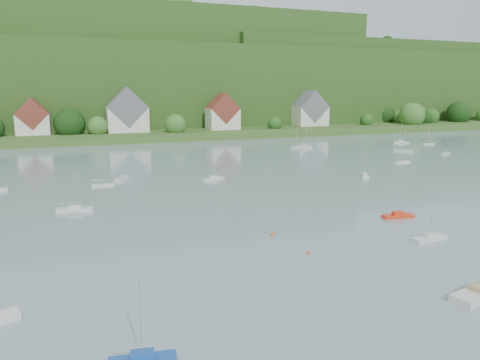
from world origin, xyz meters
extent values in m
cube|color=#2D4C1C|center=(0.00, 200.00, 1.50)|extent=(600.00, 60.00, 3.00)
cube|color=#1C3F14|center=(0.00, 275.00, 20.00)|extent=(620.00, 160.00, 40.00)
cube|color=#1C3F14|center=(10.00, 270.00, 28.00)|extent=(240.00, 130.00, 60.00)
cube|color=#1C3F14|center=(160.00, 255.00, 22.00)|extent=(200.00, 110.00, 48.00)
sphere|color=#2A5D22|center=(141.50, 180.22, 7.19)|extent=(12.88, 12.88, 12.88)
sphere|color=black|center=(139.35, 197.94, 6.40)|extent=(10.46, 10.46, 10.46)
sphere|color=#234F17|center=(118.43, 184.90, 5.10)|extent=(6.45, 6.45, 6.45)
sphere|color=black|center=(152.01, 194.00, 6.47)|extent=(10.68, 10.68, 10.68)
sphere|color=black|center=(177.90, 186.42, 7.18)|extent=(12.85, 12.85, 12.85)
sphere|color=#2A5D22|center=(-6.80, 183.88, 5.66)|extent=(8.19, 8.19, 8.19)
sphere|color=#2A5D22|center=(153.96, 190.35, 6.41)|extent=(10.50, 10.50, 10.50)
sphere|color=black|center=(152.76, 184.28, 5.62)|extent=(8.05, 8.05, 8.05)
sphere|color=#2A5D22|center=(46.85, 192.08, 6.95)|extent=(12.16, 12.16, 12.16)
sphere|color=#2A5D22|center=(22.99, 179.93, 5.84)|extent=(8.73, 8.73, 8.73)
sphere|color=#234F17|center=(159.04, 186.11, 5.87)|extent=(8.84, 8.84, 8.84)
sphere|color=#234F17|center=(67.84, 181.69, 5.03)|extent=(6.24, 6.24, 6.24)
sphere|color=black|center=(89.43, 194.54, 5.65)|extent=(8.16, 8.16, 8.16)
sphere|color=#2A5D22|center=(144.77, 192.32, 5.63)|extent=(8.09, 8.09, 8.09)
sphere|color=black|center=(-17.00, 186.36, 6.87)|extent=(11.92, 11.92, 11.92)
sphere|color=#234F17|center=(39.50, 255.03, 60.25)|extent=(12.83, 12.83, 12.83)
sphere|color=#2A5D22|center=(-39.93, 242.18, 59.43)|extent=(8.18, 8.18, 8.18)
sphere|color=#234F17|center=(1.11, 279.65, 60.23)|extent=(12.73, 12.73, 12.73)
sphere|color=#234F17|center=(83.40, 244.53, 60.01)|extent=(11.50, 11.50, 11.50)
sphere|color=#234F17|center=(60.71, 274.89, 60.56)|extent=(14.65, 14.65, 14.65)
sphere|color=#2A5D22|center=(39.25, 231.29, 60.09)|extent=(11.95, 11.95, 11.95)
sphere|color=#234F17|center=(119.44, 238.58, 59.71)|extent=(9.76, 9.76, 9.76)
sphere|color=#2A5D22|center=(-47.14, 274.29, 59.24)|extent=(7.07, 7.07, 7.07)
sphere|color=black|center=(-3.47, 243.31, 59.44)|extent=(8.21, 8.21, 8.21)
sphere|color=#2A5D22|center=(-22.82, 267.10, 60.14)|extent=(12.24, 12.24, 12.24)
sphere|color=#2A5D22|center=(114.51, 242.98, 59.58)|extent=(9.00, 9.00, 9.00)
sphere|color=#234F17|center=(101.03, 257.97, 59.41)|extent=(8.03, 8.03, 8.03)
sphere|color=#2A5D22|center=(176.64, 258.30, 47.67)|extent=(9.52, 9.52, 9.52)
sphere|color=#2A5D22|center=(233.20, 259.00, 47.60)|extent=(9.12, 9.12, 9.12)
sphere|color=#2A5D22|center=(100.48, 258.36, 48.62)|extent=(14.97, 14.97, 14.97)
sphere|color=black|center=(161.92, 228.86, 47.32)|extent=(7.52, 7.52, 7.52)
sphere|color=#234F17|center=(78.67, 255.82, 47.71)|extent=(9.78, 9.78, 9.78)
sphere|color=#234F17|center=(119.68, 254.71, 48.10)|extent=(12.02, 12.02, 12.02)
sphere|color=black|center=(137.90, 236.02, 48.02)|extent=(11.57, 11.57, 11.57)
sphere|color=#234F17|center=(122.43, 222.73, 48.21)|extent=(12.65, 12.65, 12.65)
sphere|color=#2A5D22|center=(142.64, 228.37, 47.45)|extent=(8.28, 8.28, 8.28)
sphere|color=black|center=(167.90, 264.31, 47.31)|extent=(7.47, 7.47, 7.47)
sphere|color=#2A5D22|center=(99.14, 247.22, 47.66)|extent=(9.48, 9.48, 9.48)
sphere|color=black|center=(189.44, 271.22, 41.48)|extent=(8.43, 8.43, 8.43)
sphere|color=#234F17|center=(-39.98, 262.14, 42.10)|extent=(12.01, 12.01, 12.01)
sphere|color=black|center=(182.06, 244.68, 42.37)|extent=(13.54, 13.54, 13.54)
sphere|color=black|center=(118.67, 252.35, 42.64)|extent=(15.08, 15.08, 15.08)
sphere|color=#2A5D22|center=(108.41, 268.02, 42.80)|extent=(15.99, 15.99, 15.99)
sphere|color=black|center=(-3.70, 272.21, 42.75)|extent=(15.72, 15.72, 15.72)
sphere|color=#2A5D22|center=(218.40, 301.50, 42.48)|extent=(14.17, 14.17, 14.17)
sphere|color=#234F17|center=(10.88, 267.92, 41.84)|extent=(10.54, 10.54, 10.54)
sphere|color=black|center=(233.10, 233.99, 42.47)|extent=(14.14, 14.14, 14.14)
cube|color=beige|center=(-30.00, 189.00, 7.00)|extent=(12.00, 9.00, 8.00)
cube|color=maroon|center=(-30.00, 189.00, 11.00)|extent=(12.00, 9.36, 12.00)
cube|color=beige|center=(5.00, 188.00, 8.00)|extent=(16.00, 11.00, 10.00)
cube|color=#5C5D64|center=(5.00, 188.00, 13.00)|extent=(16.00, 11.44, 16.00)
cube|color=beige|center=(45.00, 186.00, 7.50)|extent=(13.00, 10.00, 9.00)
cube|color=maroon|center=(45.00, 186.00, 12.00)|extent=(13.00, 10.40, 13.00)
cube|color=beige|center=(90.00, 190.00, 7.50)|extent=(15.00, 10.00, 9.00)
cube|color=#5C5D64|center=(90.00, 190.00, 12.00)|extent=(15.00, 10.40, 15.00)
cube|color=#14459A|center=(-12.05, 31.82, 0.75)|extent=(1.88, 1.24, 0.50)
cylinder|color=silver|center=(-12.05, 31.82, 3.62)|extent=(0.10, 0.10, 6.24)
cylinder|color=silver|center=(-12.78, 31.94, 1.40)|extent=(2.73, 0.51, 0.08)
cylinder|color=silver|center=(19.70, 31.11, 1.68)|extent=(4.21, 1.05, 0.08)
cube|color=silver|center=(28.26, 46.23, 0.27)|extent=(5.40, 1.85, 0.53)
cube|color=silver|center=(28.26, 46.23, 0.78)|extent=(1.93, 1.17, 0.50)
cylinder|color=silver|center=(28.26, 46.23, 3.85)|extent=(0.10, 0.10, 6.64)
cylinder|color=silver|center=(27.47, 46.18, 1.43)|extent=(2.92, 0.28, 0.08)
cube|color=red|center=(31.63, 56.63, 0.25)|extent=(5.22, 2.05, 0.51)
cube|color=red|center=(31.63, 56.63, 0.76)|extent=(1.89, 1.21, 0.50)
cylinder|color=silver|center=(31.63, 56.63, 3.68)|extent=(0.10, 0.10, 6.35)
cylinder|color=silver|center=(30.87, 56.73, 1.41)|extent=(2.78, 0.43, 0.08)
sphere|color=#ED4F17|center=(10.56, 47.56, 0.00)|extent=(0.41, 0.41, 0.41)
sphere|color=#ED4F17|center=(9.28, 55.51, 0.00)|extent=(0.49, 0.49, 0.49)
cube|color=silver|center=(99.75, 137.54, 0.29)|extent=(5.93, 3.03, 0.57)
cube|color=silver|center=(99.75, 137.54, 0.82)|extent=(2.22, 1.60, 0.50)
cylinder|color=silver|center=(99.75, 137.54, 4.14)|extent=(0.10, 0.10, 7.14)
cylinder|color=silver|center=(98.93, 137.76, 1.47)|extent=(3.05, 0.90, 0.08)
cube|color=silver|center=(106.66, 130.81, 0.24)|extent=(4.85, 1.72, 0.48)
cylinder|color=silver|center=(106.66, 130.81, 3.45)|extent=(0.10, 0.10, 5.95)
cylinder|color=silver|center=(105.95, 130.87, 1.38)|extent=(2.61, 0.30, 0.08)
cube|color=silver|center=(57.86, 134.54, 0.31)|extent=(6.12, 4.68, 0.61)
cylinder|color=silver|center=(57.86, 134.54, 4.45)|extent=(0.10, 0.10, 7.67)
cylinder|color=silver|center=(57.08, 134.06, 1.51)|extent=(2.91, 1.84, 0.08)
cube|color=silver|center=(46.87, 86.66, 0.23)|extent=(3.14, 4.81, 0.47)
cube|color=silver|center=(46.87, 86.66, 0.72)|extent=(1.52, 1.87, 0.50)
cylinder|color=silver|center=(46.87, 86.66, 3.40)|extent=(0.10, 0.10, 5.86)
cylinder|color=silver|center=(46.58, 86.02, 1.37)|extent=(1.14, 2.38, 0.08)
cube|color=silver|center=(-10.76, 97.33, 0.23)|extent=(4.76, 1.77, 0.46)
cylinder|color=silver|center=(-10.76, 97.33, 3.37)|extent=(0.10, 0.10, 5.81)
cylinder|color=silver|center=(-11.46, 97.26, 1.36)|extent=(2.55, 0.34, 0.08)
cube|color=silver|center=(-6.22, 102.94, 0.28)|extent=(3.94, 5.68, 0.56)
cylinder|color=silver|center=(-6.22, 102.94, 4.05)|extent=(0.10, 0.10, 6.98)
cylinder|color=silver|center=(-6.60, 102.19, 1.46)|extent=(1.47, 2.77, 0.08)
cube|color=silver|center=(13.00, 95.58, 0.26)|extent=(5.31, 3.00, 0.51)
cube|color=silver|center=(13.00, 95.58, 0.76)|extent=(2.02, 1.53, 0.50)
cylinder|color=silver|center=(13.00, 95.58, 3.72)|extent=(0.10, 0.10, 6.41)
cylinder|color=silver|center=(12.27, 95.34, 1.41)|extent=(2.70, 0.98, 0.08)
cube|color=silver|center=(-16.32, 78.39, 0.29)|extent=(6.07, 2.90, 0.59)
cube|color=silver|center=(-16.32, 78.39, 0.84)|extent=(2.25, 1.57, 0.50)
cylinder|color=silver|center=(-16.32, 78.39, 4.24)|extent=(0.10, 0.10, 7.32)
cylinder|color=silver|center=(-17.18, 78.58, 1.49)|extent=(3.16, 0.79, 0.08)
cube|color=silver|center=(56.39, 138.77, 0.28)|extent=(5.77, 4.10, 0.57)
cylinder|color=silver|center=(56.39, 138.77, 4.13)|extent=(0.10, 0.10, 7.12)
cylinder|color=silver|center=(55.64, 138.37, 1.47)|extent=(2.80, 1.55, 0.08)
cube|color=silver|center=(84.93, 118.38, 0.30)|extent=(4.46, 6.06, 0.60)
cylinder|color=silver|center=(84.93, 118.38, 4.36)|extent=(0.10, 0.10, 7.52)
cylinder|color=silver|center=(84.48, 119.17, 1.50)|extent=(1.72, 2.91, 0.08)
cube|color=silver|center=(93.43, 109.16, 0.25)|extent=(5.00, 3.79, 0.50)
cylinder|color=silver|center=(93.43, 109.16, 3.62)|extent=(0.10, 0.10, 6.25)
cylinder|color=silver|center=(92.79, 108.77, 1.40)|extent=(2.39, 1.50, 0.08)
cube|color=silver|center=(68.69, 100.00, 0.26)|extent=(5.29, 2.00, 0.52)
cylinder|color=silver|center=(68.69, 100.00, 3.75)|extent=(0.10, 0.10, 6.46)
cylinder|color=silver|center=(67.92, 99.91, 1.42)|extent=(2.83, 0.39, 0.08)
camera|label=1|loc=(-15.63, 1.54, 19.96)|focal=33.40mm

